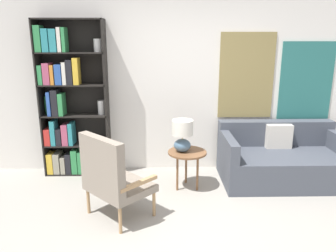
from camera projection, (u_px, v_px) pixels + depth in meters
ground_plane at (175, 247)px, 3.13m from camera, size 14.00×14.00×0.00m
wall_back at (173, 80)px, 4.74m from camera, size 6.40×0.08×2.70m
bookshelf at (67, 104)px, 4.61m from camera, size 0.93×0.30×2.19m
armchair at (111, 175)px, 3.50m from camera, size 0.86×0.86×0.96m
couch at (281, 160)px, 4.57m from camera, size 1.66×0.95×0.78m
side_table at (187, 156)px, 4.27m from camera, size 0.50×0.50×0.51m
table_lamp at (182, 134)px, 4.20m from camera, size 0.27×0.27×0.42m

